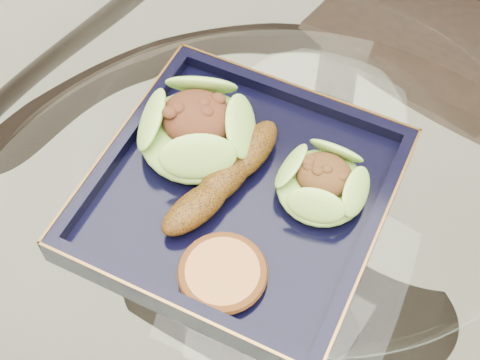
% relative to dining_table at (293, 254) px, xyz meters
% --- Properties ---
extents(dining_table, '(1.13, 1.13, 0.77)m').
position_rel_dining_table_xyz_m(dining_table, '(0.00, 0.00, 0.00)').
color(dining_table, white).
rests_on(dining_table, ground).
extents(navy_plate, '(0.28, 0.28, 0.02)m').
position_rel_dining_table_xyz_m(navy_plate, '(-0.05, -0.05, 0.17)').
color(navy_plate, black).
rests_on(navy_plate, dining_table).
extents(lettuce_wrap_left, '(0.12, 0.12, 0.04)m').
position_rel_dining_table_xyz_m(lettuce_wrap_left, '(-0.11, -0.01, 0.20)').
color(lettuce_wrap_left, olive).
rests_on(lettuce_wrap_left, navy_plate).
extents(lettuce_wrap_right, '(0.11, 0.11, 0.03)m').
position_rel_dining_table_xyz_m(lettuce_wrap_right, '(0.02, -0.02, 0.20)').
color(lettuce_wrap_right, '#60982C').
rests_on(lettuce_wrap_right, navy_plate).
extents(roasted_plantain, '(0.07, 0.16, 0.03)m').
position_rel_dining_table_xyz_m(roasted_plantain, '(-0.06, -0.05, 0.20)').
color(roasted_plantain, '#583409').
rests_on(roasted_plantain, navy_plate).
extents(crumb_patty, '(0.07, 0.07, 0.01)m').
position_rel_dining_table_xyz_m(crumb_patty, '(-0.03, -0.14, 0.19)').
color(crumb_patty, '#A66C37').
rests_on(crumb_patty, navy_plate).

